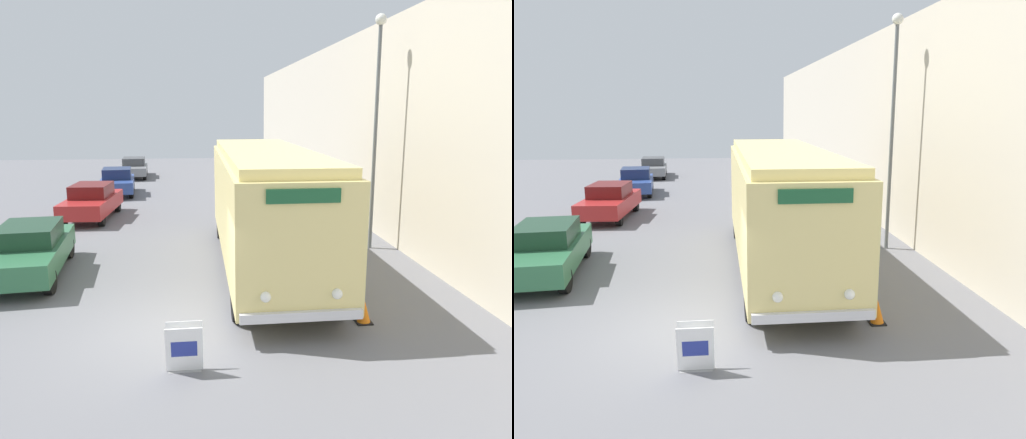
{
  "view_description": "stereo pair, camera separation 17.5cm",
  "coord_description": "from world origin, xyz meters",
  "views": [
    {
      "loc": [
        0.59,
        -10.03,
        4.65
      ],
      "look_at": [
        2.0,
        1.72,
        2.06
      ],
      "focal_mm": 35.0,
      "sensor_mm": 36.0,
      "label": 1
    },
    {
      "loc": [
        0.77,
        -10.05,
        4.65
      ],
      "look_at": [
        2.0,
        1.72,
        2.06
      ],
      "focal_mm": 35.0,
      "sensor_mm": 36.0,
      "label": 2
    }
  ],
  "objects": [
    {
      "name": "ground_plane",
      "position": [
        0.0,
        0.0,
        0.0
      ],
      "size": [
        80.0,
        80.0,
        0.0
      ],
      "primitive_type": "plane",
      "color": "slate"
    },
    {
      "name": "traffic_cone",
      "position": [
        4.23,
        0.03,
        0.27
      ],
      "size": [
        0.36,
        0.36,
        0.55
      ],
      "color": "black",
      "rests_on": "ground_plane"
    },
    {
      "name": "parked_car_far",
      "position": [
        -3.83,
        18.46,
        0.74
      ],
      "size": [
        2.18,
        4.25,
        1.48
      ],
      "rotation": [
        0.0,
        0.0,
        0.1
      ],
      "color": "black",
      "rests_on": "ground_plane"
    },
    {
      "name": "streetlamp",
      "position": [
        6.48,
        6.02,
        4.83
      ],
      "size": [
        0.36,
        0.36,
        7.62
      ],
      "color": "#595E60",
      "rests_on": "ground_plane"
    },
    {
      "name": "parked_car_mid",
      "position": [
        -3.98,
        12.09,
        0.77
      ],
      "size": [
        2.07,
        4.56,
        1.52
      ],
      "rotation": [
        0.0,
        0.0,
        -0.06
      ],
      "color": "black",
      "rests_on": "ground_plane"
    },
    {
      "name": "vintage_bus",
      "position": [
        2.6,
        4.29,
        2.0
      ],
      "size": [
        2.63,
        10.45,
        3.56
      ],
      "color": "black",
      "rests_on": "ground_plane"
    },
    {
      "name": "building_wall_right",
      "position": [
        7.52,
        10.0,
        3.9
      ],
      "size": [
        0.3,
        60.0,
        7.8
      ],
      "color": "beige",
      "rests_on": "ground_plane"
    },
    {
      "name": "parked_car_near",
      "position": [
        -4.17,
        4.32,
        0.76
      ],
      "size": [
        2.22,
        4.84,
        1.49
      ],
      "rotation": [
        0.0,
        0.0,
        0.09
      ],
      "color": "black",
      "rests_on": "ground_plane"
    },
    {
      "name": "parked_car_distant",
      "position": [
        -3.79,
        26.04,
        0.7
      ],
      "size": [
        2.08,
        4.76,
        1.37
      ],
      "rotation": [
        0.0,
        0.0,
        0.07
      ],
      "color": "black",
      "rests_on": "ground_plane"
    },
    {
      "name": "sign_board",
      "position": [
        0.29,
        -1.61,
        0.43
      ],
      "size": [
        0.67,
        0.34,
        0.9
      ],
      "color": "gray",
      "rests_on": "ground_plane"
    }
  ]
}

